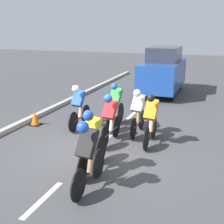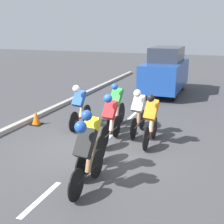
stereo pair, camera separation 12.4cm
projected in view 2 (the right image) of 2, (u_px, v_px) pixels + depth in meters
The scene contains 14 objects.
ground_plane at pixel (96, 149), 8.53m from camera, with size 60.00×60.00×0.00m, color #424244.
lane_stripe_near at pixel (41, 199), 6.06m from camera, with size 0.12×1.40×0.01m, color white.
lane_stripe_mid at pixel (102, 143), 8.95m from camera, with size 0.12×1.40×0.01m, color white.
lane_stripe_far at pixel (134, 114), 11.84m from camera, with size 0.12×1.40×0.01m, color white.
curb at pixel (10, 128), 10.00m from camera, with size 0.20×26.52×0.14m, color #A8A399.
cyclist_orange at pixel (151, 118), 8.59m from camera, with size 0.37×1.66×1.51m.
cyclist_red at pixel (110, 117), 8.68m from camera, with size 0.36×1.65×1.49m.
cyclist_blue at pixel (79, 105), 10.03m from camera, with size 0.35×1.61×1.48m.
cyclist_yellow at pixel (91, 139), 6.97m from camera, with size 0.36×1.70×1.53m.
cyclist_black at pixel (86, 152), 6.16m from camera, with size 0.36×1.66×1.55m.
cyclist_white at pixel (138, 110), 9.41m from camera, with size 0.37×1.61×1.47m.
cyclist_green at pixel (116, 105), 10.07m from camera, with size 0.38×1.75×1.53m.
support_car at pixel (165, 71), 15.12m from camera, with size 1.70×4.18×2.26m.
traffic_cone at pixel (36, 118), 10.54m from camera, with size 0.36×0.36×0.49m.
Camera 2 is at (-3.17, 7.30, 3.25)m, focal length 50.00 mm.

